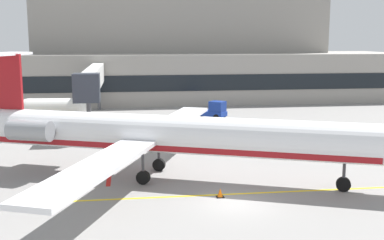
{
  "coord_description": "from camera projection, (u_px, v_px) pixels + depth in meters",
  "views": [
    {
      "loc": [
        -6.1,
        -26.31,
        9.5
      ],
      "look_at": [
        -0.94,
        11.41,
        3.0
      ],
      "focal_mm": 45.22,
      "sensor_mm": 36.0,
      "label": 1
    }
  ],
  "objects": [
    {
      "name": "safety_cone_bravo",
      "position": [
        220.0,
        193.0,
        29.1
      ],
      "size": [
        0.47,
        0.47,
        0.55
      ],
      "color": "orange",
      "rests_on": "ground"
    },
    {
      "name": "terminal_building",
      "position": [
        160.0,
        47.0,
        74.51
      ],
      "size": [
        78.63,
        16.43,
        20.68
      ],
      "color": "gray",
      "rests_on": "ground"
    },
    {
      "name": "ground",
      "position": [
        235.0,
        204.0,
        28.12
      ],
      "size": [
        120.0,
        120.0,
        0.11
      ],
      "color": "gray"
    },
    {
      "name": "fuel_tank",
      "position": [
        53.0,
        109.0,
        54.77
      ],
      "size": [
        7.88,
        2.84,
        2.73
      ],
      "color": "white",
      "rests_on": "ground"
    },
    {
      "name": "baggage_tug",
      "position": [
        33.0,
        124.0,
        48.82
      ],
      "size": [
        3.92,
        1.82,
        1.8
      ],
      "color": "#E5B20C",
      "rests_on": "ground"
    },
    {
      "name": "regional_jet",
      "position": [
        164.0,
        134.0,
        32.6
      ],
      "size": [
        32.92,
        27.43,
        8.45
      ],
      "color": "white",
      "rests_on": "ground"
    },
    {
      "name": "pushback_tractor",
      "position": [
        212.0,
        111.0,
        57.28
      ],
      "size": [
        4.23,
        3.87,
        2.12
      ],
      "color": "#19389E",
      "rests_on": "ground"
    },
    {
      "name": "jet_bridge_west",
      "position": [
        93.0,
        80.0,
        53.55
      ],
      "size": [
        2.4,
        22.06,
        6.27
      ],
      "color": "silver",
      "rests_on": "ground"
    }
  ]
}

